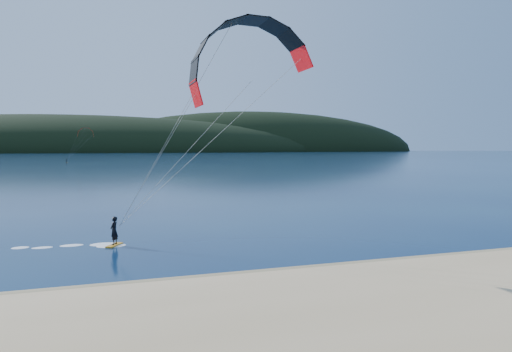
{
  "coord_description": "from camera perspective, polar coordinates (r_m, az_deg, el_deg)",
  "views": [
    {
      "loc": [
        -7.78,
        -18.11,
        6.82
      ],
      "look_at": [
        1.53,
        10.0,
        5.0
      ],
      "focal_mm": 32.5,
      "sensor_mm": 36.0,
      "label": 1
    }
  ],
  "objects": [
    {
      "name": "headland",
      "position": [
        763.47,
        -17.72,
        2.83
      ],
      "size": [
        1200.0,
        310.0,
        140.0
      ],
      "color": "black",
      "rests_on": "ground"
    },
    {
      "name": "wet_sand",
      "position": [
        24.85,
        0.64,
        -12.29
      ],
      "size": [
        220.0,
        2.5,
        0.1
      ],
      "color": "#8E7952",
      "rests_on": "ground"
    },
    {
      "name": "kitesurfer_near",
      "position": [
        29.59,
        -1.38,
        10.95
      ],
      "size": [
        23.22,
        8.56,
        14.75
      ],
      "color": "orange",
      "rests_on": "ground"
    },
    {
      "name": "ground",
      "position": [
        20.86,
        4.82,
        -15.58
      ],
      "size": [
        1800.0,
        1800.0,
        0.0
      ],
      "primitive_type": "plane",
      "color": "#08183C",
      "rests_on": "ground"
    },
    {
      "name": "kitesurfer_far",
      "position": [
        220.12,
        -20.28,
        4.66
      ],
      "size": [
        12.4,
        6.95,
        14.61
      ],
      "color": "orange",
      "rests_on": "ground"
    }
  ]
}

